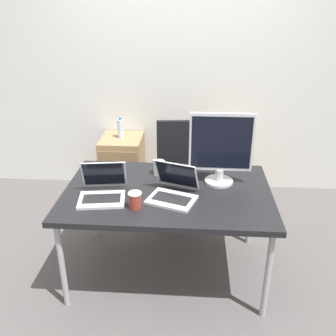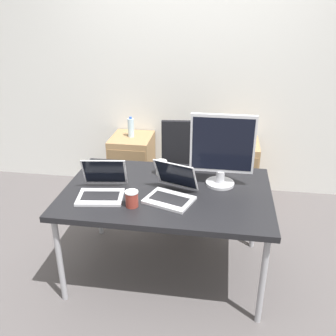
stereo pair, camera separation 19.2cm
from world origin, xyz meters
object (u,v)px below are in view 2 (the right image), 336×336
object	(u,v)px
cabinet_right	(236,171)
laptop_left	(171,191)
office_chair	(187,184)
water_bottle	(131,128)
coffee_cup_white	(162,168)
monitor	(222,150)
coffee_cup_brown	(132,199)
cabinet_left	(133,165)
laptop_right	(102,188)

from	to	relation	value
cabinet_right	laptop_left	xyz separation A→B (m)	(-0.47, -1.34, 0.44)
office_chair	water_bottle	size ratio (longest dim) A/B	4.91
office_chair	coffee_cup_white	world-z (taller)	office_chair
cabinet_right	water_bottle	world-z (taller)	water_bottle
water_bottle	monitor	bearing A→B (deg)	-49.61
cabinet_right	coffee_cup_brown	distance (m)	1.71
cabinet_right	laptop_left	distance (m)	1.48
cabinet_left	cabinet_right	size ratio (longest dim) A/B	1.00
cabinet_left	coffee_cup_white	bearing A→B (deg)	-63.85
coffee_cup_white	coffee_cup_brown	xyz separation A→B (m)	(-0.11, -0.51, -0.00)
office_chair	coffee_cup_white	size ratio (longest dim) A/B	9.39
laptop_left	water_bottle	bearing A→B (deg)	114.53
office_chair	laptop_left	bearing A→B (deg)	-91.77
laptop_right	coffee_cup_white	size ratio (longest dim) A/B	3.21
office_chair	coffee_cup_brown	world-z (taller)	office_chair
laptop_right	monitor	bearing A→B (deg)	19.21
water_bottle	coffee_cup_white	bearing A→B (deg)	-63.91
cabinet_left	monitor	distance (m)	1.58
laptop_left	coffee_cup_white	xyz separation A→B (m)	(-0.13, 0.35, 0.01)
coffee_cup_brown	cabinet_right	bearing A→B (deg)	64.55
laptop_right	coffee_cup_brown	world-z (taller)	laptop_right
cabinet_right	monitor	size ratio (longest dim) A/B	1.20
water_bottle	coffee_cup_brown	size ratio (longest dim) A/B	1.96
coffee_cup_white	laptop_right	bearing A→B (deg)	-132.21
cabinet_left	laptop_left	size ratio (longest dim) A/B	1.56
water_bottle	laptop_left	xyz separation A→B (m)	(0.61, -1.34, 0.02)
cabinet_right	laptop_right	bearing A→B (deg)	-124.73
coffee_cup_white	office_chair	bearing A→B (deg)	72.71
cabinet_left	water_bottle	world-z (taller)	water_bottle
cabinet_left	cabinet_right	xyz separation A→B (m)	(1.09, 0.00, 0.00)
laptop_left	coffee_cup_white	world-z (taller)	laptop_left
coffee_cup_brown	laptop_right	bearing A→B (deg)	153.13
cabinet_left	cabinet_right	bearing A→B (deg)	0.00
laptop_left	cabinet_left	bearing A→B (deg)	114.56
coffee_cup_brown	coffee_cup_white	bearing A→B (deg)	77.91
office_chair	laptop_right	xyz separation A→B (m)	(-0.50, -0.88, 0.37)
office_chair	laptop_right	bearing A→B (deg)	-119.77
water_bottle	office_chair	bearing A→B (deg)	-37.83
coffee_cup_white	coffee_cup_brown	size ratio (longest dim) A/B	1.02
cabinet_left	water_bottle	xyz separation A→B (m)	(0.00, 0.00, 0.41)
laptop_right	laptop_left	bearing A→B (deg)	3.88
water_bottle	laptop_right	distance (m)	1.38
office_chair	monitor	xyz separation A→B (m)	(0.29, -0.60, 0.59)
office_chair	cabinet_left	distance (m)	0.81
laptop_right	coffee_cup_brown	size ratio (longest dim) A/B	3.29
laptop_right	monitor	size ratio (longest dim) A/B	0.68
water_bottle	laptop_left	size ratio (longest dim) A/B	0.52
office_chair	cabinet_left	xyz separation A→B (m)	(-0.64, 0.49, -0.06)
cabinet_left	water_bottle	bearing A→B (deg)	90.00
office_chair	coffee_cup_white	distance (m)	0.64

